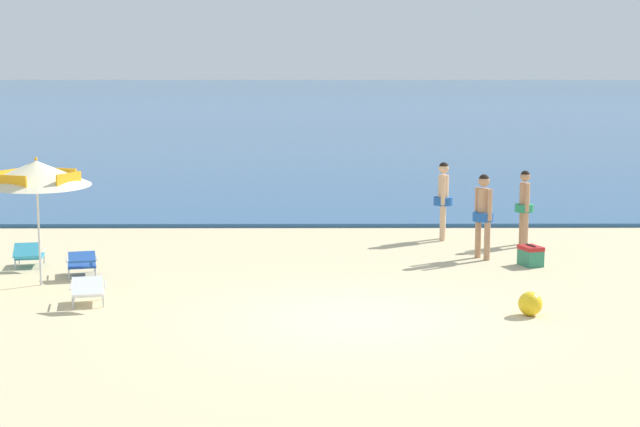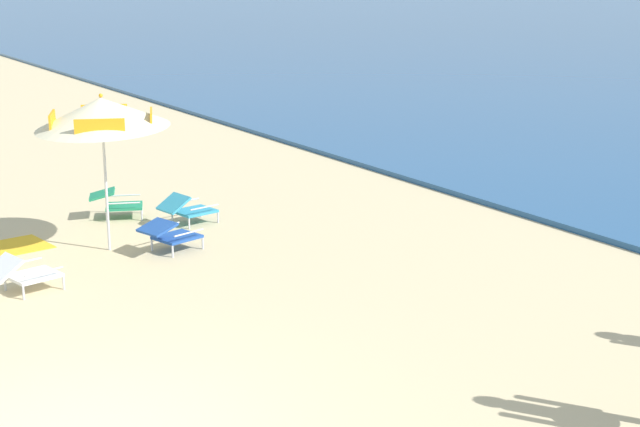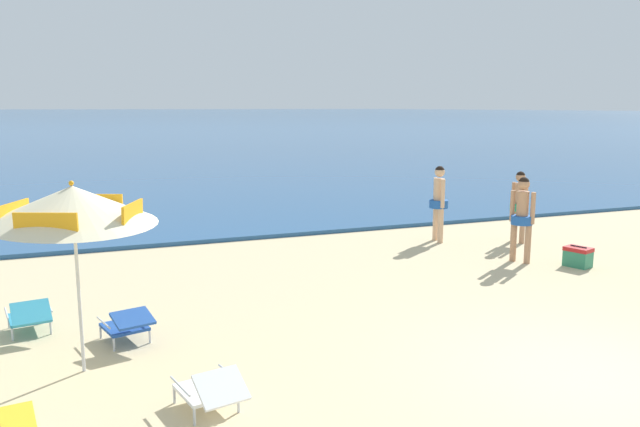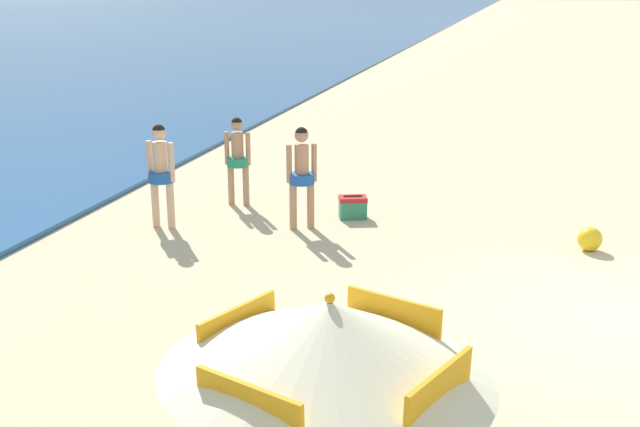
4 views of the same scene
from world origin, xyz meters
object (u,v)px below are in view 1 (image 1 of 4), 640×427
at_px(beach_umbrella_striped_main, 36,173).
at_px(cooler_box, 531,256).
at_px(lounge_chair_beside_umbrella, 82,262).
at_px(beach_ball, 530,304).
at_px(person_wading_in, 524,202).
at_px(person_standing_near_shore, 483,210).
at_px(person_standing_beside, 443,195).
at_px(lounge_chair_spare_folded, 88,290).
at_px(lounge_chair_under_umbrella, 29,254).

xyz_separation_m(beach_umbrella_striped_main, cooler_box, (9.33, 1.73, -1.85)).
bearing_deg(lounge_chair_beside_umbrella, beach_ball, -20.98).
relative_size(beach_umbrella_striped_main, cooler_box, 4.55).
bearing_deg(person_wading_in, lounge_chair_beside_umbrella, -160.16).
height_order(lounge_chair_beside_umbrella, beach_ball, lounge_chair_beside_umbrella).
xyz_separation_m(cooler_box, beach_ball, (-0.91, -4.00, -0.01)).
distance_m(person_standing_near_shore, cooler_box, 1.38).
relative_size(person_wading_in, beach_ball, 4.39).
bearing_deg(lounge_chair_beside_umbrella, person_standing_near_shore, 12.21).
xyz_separation_m(beach_umbrella_striped_main, person_standing_near_shore, (8.48, 2.45, -1.03)).
height_order(cooler_box, beach_ball, cooler_box).
height_order(person_standing_beside, person_wading_in, person_standing_beside).
relative_size(lounge_chair_beside_umbrella, beach_ball, 2.50).
bearing_deg(person_standing_beside, cooler_box, -66.12).
xyz_separation_m(lounge_chair_spare_folded, person_wading_in, (8.45, 5.63, 0.71)).
bearing_deg(lounge_chair_under_umbrella, cooler_box, 0.79).
bearing_deg(beach_ball, person_standing_near_shore, 89.21).
bearing_deg(person_standing_near_shore, cooler_box, -40.47).
height_order(person_standing_beside, beach_ball, person_standing_beside).
bearing_deg(lounge_chair_under_umbrella, lounge_chair_beside_umbrella, -34.08).
relative_size(beach_umbrella_striped_main, person_standing_beside, 1.46).
height_order(person_standing_near_shore, cooler_box, person_standing_near_shore).
distance_m(lounge_chair_under_umbrella, beach_ball, 9.89).
distance_m(beach_umbrella_striped_main, cooler_box, 9.67).
xyz_separation_m(beach_umbrella_striped_main, lounge_chair_beside_umbrella, (0.57, 0.74, -1.78)).
relative_size(lounge_chair_under_umbrella, person_standing_beside, 0.54).
xyz_separation_m(lounge_chair_spare_folded, person_standing_near_shore, (7.24, 4.06, 0.76)).
xyz_separation_m(lounge_chair_under_umbrella, lounge_chair_spare_folded, (1.93, -3.20, -0.00)).
relative_size(beach_umbrella_striped_main, person_wading_in, 1.56).
distance_m(cooler_box, beach_ball, 4.10).
xyz_separation_m(lounge_chair_under_umbrella, cooler_box, (10.02, 0.14, -0.07)).
xyz_separation_m(lounge_chair_under_umbrella, lounge_chair_beside_umbrella, (1.26, -0.85, 0.01)).
bearing_deg(cooler_box, lounge_chair_under_umbrella, -179.21).
distance_m(person_wading_in, cooler_box, 2.45).
bearing_deg(lounge_chair_beside_umbrella, lounge_chair_spare_folded, -74.07).
distance_m(lounge_chair_beside_umbrella, person_standing_beside, 8.47).
bearing_deg(beach_ball, cooler_box, 77.17).
bearing_deg(cooler_box, beach_ball, -102.83).
height_order(person_wading_in, beach_ball, person_wading_in).
distance_m(person_standing_beside, beach_ball, 7.13).
bearing_deg(lounge_chair_under_umbrella, beach_umbrella_striped_main, -66.55).
bearing_deg(beach_ball, beach_umbrella_striped_main, 164.90).
bearing_deg(lounge_chair_under_umbrella, person_wading_in, 13.21).
distance_m(lounge_chair_under_umbrella, lounge_chair_spare_folded, 3.73).
bearing_deg(lounge_chair_under_umbrella, person_standing_beside, 20.31).
bearing_deg(lounge_chair_spare_folded, beach_ball, -5.30).
height_order(lounge_chair_spare_folded, beach_ball, lounge_chair_spare_folded).
distance_m(person_standing_near_shore, person_standing_beside, 2.40).
bearing_deg(person_standing_beside, lounge_chair_spare_folded, -136.44).
bearing_deg(beach_ball, person_wading_in, 78.62).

